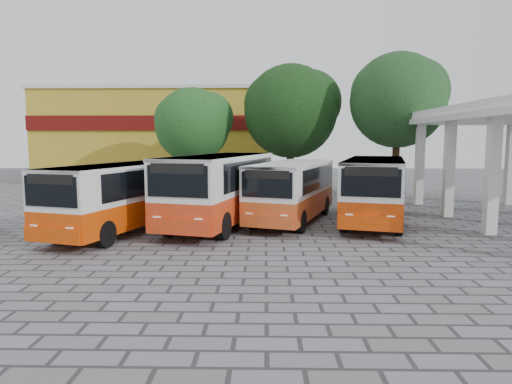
{
  "coord_description": "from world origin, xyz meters",
  "views": [
    {
      "loc": [
        -1.29,
        -16.63,
        3.81
      ],
      "look_at": [
        -1.69,
        3.58,
        1.5
      ],
      "focal_mm": 32.0,
      "sensor_mm": 36.0,
      "label": 1
    }
  ],
  "objects_px": {
    "bus_far_left": "(121,193)",
    "bus_centre_left": "(220,185)",
    "bus_centre_right": "(293,188)",
    "bus_far_right": "(374,186)"
  },
  "relations": [
    {
      "from": "bus_far_left",
      "to": "bus_centre_left",
      "type": "distance_m",
      "value": 4.27
    },
    {
      "from": "bus_centre_left",
      "to": "bus_centre_right",
      "type": "bearing_deg",
      "value": 31.66
    },
    {
      "from": "bus_far_left",
      "to": "bus_centre_right",
      "type": "relative_size",
      "value": 1.01
    },
    {
      "from": "bus_far_left",
      "to": "bus_centre_left",
      "type": "height_order",
      "value": "bus_centre_left"
    },
    {
      "from": "bus_far_left",
      "to": "bus_far_right",
      "type": "bearing_deg",
      "value": 29.44
    },
    {
      "from": "bus_centre_left",
      "to": "bus_centre_right",
      "type": "relative_size",
      "value": 1.12
    },
    {
      "from": "bus_far_left",
      "to": "bus_far_right",
      "type": "height_order",
      "value": "bus_far_right"
    },
    {
      "from": "bus_far_left",
      "to": "bus_centre_left",
      "type": "relative_size",
      "value": 0.91
    },
    {
      "from": "bus_centre_left",
      "to": "bus_far_right",
      "type": "relative_size",
      "value": 1.06
    },
    {
      "from": "bus_centre_left",
      "to": "bus_far_right",
      "type": "distance_m",
      "value": 7.08
    }
  ]
}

